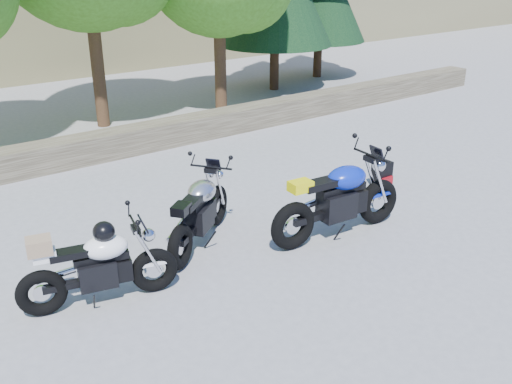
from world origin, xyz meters
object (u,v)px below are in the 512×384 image
at_px(silver_bike, 200,212).
at_px(backpack, 382,174).
at_px(blue_bike, 339,200).
at_px(white_bike, 97,265).

distance_m(silver_bike, backpack, 3.55).
bearing_deg(blue_bike, backpack, 29.76).
xyz_separation_m(silver_bike, backpack, (3.54, -0.04, -0.26)).
bearing_deg(backpack, silver_bike, -179.92).
bearing_deg(blue_bike, silver_bike, 156.15).
xyz_separation_m(silver_bike, blue_bike, (1.66, -0.91, 0.07)).
relative_size(white_bike, blue_bike, 0.81).
height_order(blue_bike, backpack, blue_bike).
height_order(silver_bike, blue_bike, blue_bike).
bearing_deg(backpack, white_bike, -173.87).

